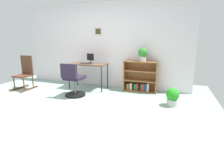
% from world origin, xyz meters
% --- Properties ---
extents(ground_plane, '(6.24, 6.24, 0.00)m').
position_xyz_m(ground_plane, '(0.00, 0.00, 0.00)').
color(ground_plane, '#8CAA9D').
extents(wall_back, '(5.20, 0.12, 2.49)m').
position_xyz_m(wall_back, '(-0.00, 2.15, 1.24)').
color(wall_back, silver).
rests_on(wall_back, ground_plane).
extents(desk, '(1.11, 0.53, 0.75)m').
position_xyz_m(desk, '(-0.24, 1.67, 0.68)').
color(desk, brown).
rests_on(desk, ground_plane).
extents(monitor, '(0.21, 0.14, 0.28)m').
position_xyz_m(monitor, '(-0.20, 1.75, 0.89)').
color(monitor, '#262628').
rests_on(monitor, desk).
extents(keyboard, '(0.33, 0.12, 0.02)m').
position_xyz_m(keyboard, '(-0.26, 1.59, 0.76)').
color(keyboard, '#2B1C28').
rests_on(keyboard, desk).
extents(office_chair, '(0.52, 0.54, 0.86)m').
position_xyz_m(office_chair, '(-0.26, 0.92, 0.37)').
color(office_chair, black).
rests_on(office_chair, ground_plane).
extents(rocking_chair, '(0.42, 0.64, 0.97)m').
position_xyz_m(rocking_chair, '(-1.96, 1.03, 0.48)').
color(rocking_chair, '#502E20').
rests_on(rocking_chair, ground_plane).
extents(bookshelf_low, '(0.91, 0.30, 0.85)m').
position_xyz_m(bookshelf_low, '(1.23, 1.96, 0.37)').
color(bookshelf_low, '#9C6036').
rests_on(bookshelf_low, ground_plane).
extents(potted_plant_on_shelf, '(0.26, 0.26, 0.36)m').
position_xyz_m(potted_plant_on_shelf, '(1.29, 1.90, 1.05)').
color(potted_plant_on_shelf, '#B7B2A8').
rests_on(potted_plant_on_shelf, bookshelf_low).
extents(potted_plant_floor, '(0.28, 0.28, 0.41)m').
position_xyz_m(potted_plant_floor, '(2.10, 1.10, 0.22)').
color(potted_plant_floor, '#B7B2A8').
rests_on(potted_plant_floor, ground_plane).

